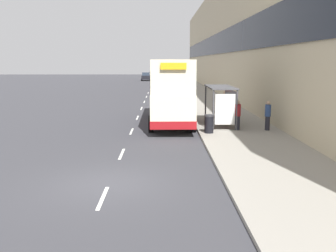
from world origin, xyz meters
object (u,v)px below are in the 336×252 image
(bus_shelter, at_px, (224,99))
(car_1, at_px, (146,77))
(pedestrian_at_shelter, at_px, (225,104))
(pedestrian_1, at_px, (268,115))
(pedestrian_2, at_px, (238,115))
(car_0, at_px, (162,86))
(double_decker_bus_near, at_px, (171,90))
(litter_bin, at_px, (209,124))

(bus_shelter, height_order, car_1, bus_shelter)
(pedestrian_at_shelter, xyz_separation_m, pedestrian_1, (1.62, -5.72, -0.06))
(pedestrian_2, bearing_deg, car_0, 98.37)
(double_decker_bus_near, relative_size, pedestrian_1, 5.76)
(pedestrian_at_shelter, bearing_deg, litter_bin, -106.91)
(bus_shelter, xyz_separation_m, car_0, (-3.87, 28.91, -1.02))
(car_1, bearing_deg, pedestrian_1, 99.17)
(bus_shelter, height_order, pedestrian_2, bus_shelter)
(car_1, xyz_separation_m, pedestrian_2, (8.04, -60.71, 0.16))
(pedestrian_at_shelter, relative_size, litter_bin, 1.77)
(double_decker_bus_near, xyz_separation_m, pedestrian_2, (3.91, -3.19, -1.24))
(bus_shelter, bearing_deg, double_decker_bus_near, 153.40)
(car_1, height_order, litter_bin, car_1)
(car_0, distance_m, litter_bin, 31.51)
(bus_shelter, relative_size, car_0, 1.03)
(double_decker_bus_near, bearing_deg, car_0, 91.20)
(double_decker_bus_near, relative_size, pedestrian_at_shelter, 5.42)
(car_1, distance_m, pedestrian_2, 61.24)
(pedestrian_at_shelter, relative_size, pedestrian_1, 1.06)
(litter_bin, bearing_deg, car_0, 94.82)
(pedestrian_2, bearing_deg, car_1, 97.55)
(car_1, relative_size, litter_bin, 3.62)
(double_decker_bus_near, bearing_deg, pedestrian_at_shelter, 30.66)
(litter_bin, bearing_deg, bus_shelter, 63.81)
(bus_shelter, bearing_deg, car_1, 97.16)
(car_0, bearing_deg, litter_bin, -85.18)
(car_1, bearing_deg, pedestrian_2, 97.55)
(pedestrian_at_shelter, relative_size, pedestrian_2, 1.05)
(bus_shelter, height_order, car_0, bus_shelter)
(pedestrian_at_shelter, distance_m, pedestrian_2, 5.60)
(double_decker_bus_near, relative_size, pedestrian_2, 5.70)
(pedestrian_2, xyz_separation_m, litter_bin, (-1.83, -0.95, -0.37))
(car_1, bearing_deg, bus_shelter, 97.16)
(bus_shelter, height_order, pedestrian_at_shelter, bus_shelter)
(car_0, relative_size, pedestrian_2, 2.29)
(pedestrian_2, bearing_deg, bus_shelter, 111.62)
(pedestrian_1, bearing_deg, pedestrian_2, 176.05)
(car_1, xyz_separation_m, pedestrian_at_shelter, (8.20, -55.11, 0.21))
(bus_shelter, xyz_separation_m, pedestrian_1, (2.38, -1.66, -0.84))
(double_decker_bus_near, distance_m, pedestrian_1, 6.69)
(car_1, height_order, pedestrian_2, pedestrian_2)
(double_decker_bus_near, height_order, pedestrian_1, double_decker_bus_near)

